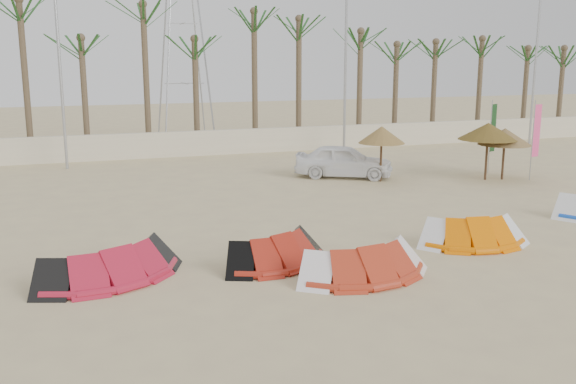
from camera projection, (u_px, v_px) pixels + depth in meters
name	position (u px, v px, depth m)	size (l,w,h in m)	color
ground	(383.00, 311.00, 13.16)	(120.00, 120.00, 0.00)	#CFBA86
boundary_wall	(188.00, 144.00, 33.36)	(60.00, 0.30, 1.30)	beige
palm_line	(191.00, 30.00, 33.75)	(52.00, 4.00, 7.70)	brown
lamp_b	(59.00, 41.00, 28.53)	(1.25, 0.14, 11.00)	#A5A8AD
lamp_c	(346.00, 43.00, 33.01)	(1.25, 0.14, 11.00)	#A5A8AD
lamp_d	(537.00, 44.00, 36.85)	(1.25, 0.14, 11.00)	#A5A8AD
pylon	(186.00, 141.00, 39.36)	(3.00, 3.00, 14.00)	#A5A8AD
kite_red_left	(110.00, 259.00, 15.18)	(4.05, 2.80, 0.90)	#B31931
kite_red_mid	(275.00, 247.00, 16.16)	(3.35, 2.37, 0.90)	#A12214
kite_red_right	(360.00, 258.00, 15.29)	(3.51, 1.90, 0.90)	#B03019
kite_orange	(468.00, 229.00, 17.84)	(3.23, 1.94, 0.90)	#F06C00
parasol_left	(382.00, 135.00, 26.34)	(1.94, 1.94, 2.31)	#4C331E
parasol_mid	(505.00, 137.00, 26.81)	(2.21, 2.21, 2.18)	#4C331E
parasol_right	(488.00, 131.00, 26.70)	(2.46, 2.46, 2.40)	#4C331E
flag_pink	(536.00, 133.00, 26.64)	(0.45, 0.10, 3.35)	#A5A8AD
flag_green	(494.00, 130.00, 28.30)	(0.44, 0.19, 3.23)	#A5A8AD
car	(344.00, 161.00, 27.54)	(1.68, 4.17, 1.42)	white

